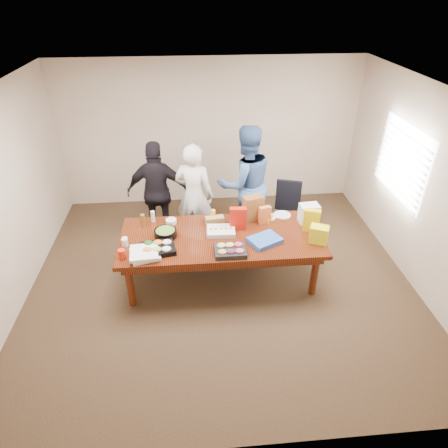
{
  "coord_description": "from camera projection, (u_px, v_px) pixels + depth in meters",
  "views": [
    {
      "loc": [
        -0.36,
        -4.5,
        3.78
      ],
      "look_at": [
        0.05,
        0.1,
        0.88
      ],
      "focal_mm": 31.35,
      "sensor_mm": 36.0,
      "label": 1
    }
  ],
  "objects": [
    {
      "name": "banana_bunch",
      "position": [
        263.0,
        217.0,
        5.78
      ],
      "size": [
        0.29,
        0.27,
        0.08
      ],
      "primitive_type": "cube",
      "rotation": [
        0.0,
        0.0,
        -0.66
      ],
      "color": "#FFB20F",
      "rests_on": "conference_table"
    },
    {
      "name": "bread_loaf",
      "position": [
        215.0,
        220.0,
        5.69
      ],
      "size": [
        0.28,
        0.15,
        0.11
      ],
      "primitive_type": "cube",
      "rotation": [
        0.0,
        0.0,
        0.12
      ],
      "color": "#9D7B45",
      "rests_on": "conference_table"
    },
    {
      "name": "sheet_cake",
      "position": [
        221.0,
        231.0,
        5.48
      ],
      "size": [
        0.4,
        0.31,
        0.07
      ],
      "primitive_type": "cube",
      "rotation": [
        0.0,
        0.0,
        -0.05
      ],
      "color": "white",
      "rests_on": "conference_table"
    },
    {
      "name": "dressing_bottle",
      "position": [
        143.0,
        221.0,
        5.59
      ],
      "size": [
        0.08,
        0.08,
        0.2
      ],
      "primitive_type": "cylinder",
      "rotation": [
        0.0,
        0.0,
        -0.26
      ],
      "color": "brown",
      "rests_on": "conference_table"
    },
    {
      "name": "clear_cup_a",
      "position": [
        125.0,
        242.0,
        5.21
      ],
      "size": [
        0.09,
        0.09,
        0.11
      ],
      "primitive_type": "cylinder",
      "rotation": [
        0.0,
        0.0,
        0.22
      ],
      "color": "white",
      "rests_on": "conference_table"
    },
    {
      "name": "pizza_box_upper",
      "position": [
        144.0,
        253.0,
        5.0
      ],
      "size": [
        0.38,
        0.38,
        0.04
      ],
      "primitive_type": "cube",
      "rotation": [
        0.0,
        0.0,
        0.08
      ],
      "color": "white",
      "rests_on": "pizza_box_lower"
    },
    {
      "name": "chip_bag_red",
      "position": [
        238.0,
        219.0,
        5.5
      ],
      "size": [
        0.24,
        0.11,
        0.34
      ],
      "primitive_type": "cube",
      "rotation": [
        0.0,
        0.0,
        -0.05
      ],
      "color": "red",
      "rests_on": "conference_table"
    },
    {
      "name": "plate_a",
      "position": [
        268.0,
        217.0,
        5.86
      ],
      "size": [
        0.27,
        0.27,
        0.01
      ],
      "primitive_type": "cylinder",
      "rotation": [
        0.0,
        0.0,
        0.11
      ],
      "color": "white",
      "rests_on": "conference_table"
    },
    {
      "name": "grocery_bag_yellow",
      "position": [
        319.0,
        234.0,
        5.25
      ],
      "size": [
        0.29,
        0.25,
        0.24
      ],
      "primitive_type": "cube",
      "rotation": [
        0.0,
        0.0,
        -0.43
      ],
      "color": "#CFD516",
      "rests_on": "conference_table"
    },
    {
      "name": "wall_back",
      "position": [
        210.0,
        134.0,
        7.22
      ],
      "size": [
        5.5,
        0.04,
        2.7
      ],
      "primitive_type": "cube",
      "color": "beige",
      "rests_on": "floor"
    },
    {
      "name": "window_panel",
      "position": [
        402.0,
        162.0,
        5.74
      ],
      "size": [
        0.03,
        1.4,
        1.1
      ],
      "primitive_type": "cube",
      "color": "white",
      "rests_on": "wall_right"
    },
    {
      "name": "wall_front",
      "position": [
        247.0,
        352.0,
        3.01
      ],
      "size": [
        5.5,
        0.04,
        2.7
      ],
      "primitive_type": "cube",
      "color": "beige",
      "rests_on": "floor"
    },
    {
      "name": "floor",
      "position": [
        221.0,
        278.0,
        5.84
      ],
      "size": [
        5.5,
        5.0,
        0.02
      ],
      "primitive_type": "cube",
      "color": "#47301E",
      "rests_on": "ground"
    },
    {
      "name": "clear_cup_b",
      "position": [
        125.0,
        241.0,
        5.24
      ],
      "size": [
        0.09,
        0.09,
        0.1
      ],
      "primitive_type": "cylinder",
      "rotation": [
        0.0,
        0.0,
        0.22
      ],
      "color": "white",
      "rests_on": "conference_table"
    },
    {
      "name": "veggie_tray",
      "position": [
        158.0,
        249.0,
        5.12
      ],
      "size": [
        0.5,
        0.42,
        0.07
      ],
      "primitive_type": "cube",
      "rotation": [
        0.0,
        0.0,
        0.18
      ],
      "color": "black",
      "rests_on": "conference_table"
    },
    {
      "name": "person_center",
      "position": [
        194.0,
        196.0,
        6.2
      ],
      "size": [
        0.73,
        0.59,
        1.73
      ],
      "primitive_type": "imported",
      "rotation": [
        0.0,
        0.0,
        2.83
      ],
      "color": "silver",
      "rests_on": "floor"
    },
    {
      "name": "dip_bowl_b",
      "position": [
        171.0,
        221.0,
        5.7
      ],
      "size": [
        0.17,
        0.17,
        0.06
      ],
      "primitive_type": "cylinder",
      "rotation": [
        0.0,
        0.0,
        -0.08
      ],
      "color": "silver",
      "rests_on": "conference_table"
    },
    {
      "name": "person_right",
      "position": [
        245.0,
        184.0,
        6.31
      ],
      "size": [
        1.09,
        0.94,
        1.95
      ],
      "primitive_type": "imported",
      "rotation": [
        0.0,
        0.0,
        3.37
      ],
      "color": "#3D5E91",
      "rests_on": "floor"
    },
    {
      "name": "person_left",
      "position": [
        158.0,
        192.0,
        6.32
      ],
      "size": [
        1.03,
        0.49,
        1.71
      ],
      "primitive_type": "imported",
      "rotation": [
        0.0,
        0.0,
        3.06
      ],
      "color": "black",
      "rests_on": "floor"
    },
    {
      "name": "wall_left",
      "position": [
        3.0,
        207.0,
        4.91
      ],
      "size": [
        0.04,
        5.0,
        2.7
      ],
      "primitive_type": "cube",
      "color": "beige",
      "rests_on": "floor"
    },
    {
      "name": "salad_bowl",
      "position": [
        165.0,
        233.0,
        5.4
      ],
      "size": [
        0.36,
        0.36,
        0.1
      ],
      "primitive_type": "cylinder",
      "rotation": [
        0.0,
        0.0,
        0.17
      ],
      "color": "black",
      "rests_on": "conference_table"
    },
    {
      "name": "office_chair",
      "position": [
        289.0,
        215.0,
        6.42
      ],
      "size": [
        0.63,
        0.63,
        0.98
      ],
      "primitive_type": "cube",
      "rotation": [
        0.0,
        0.0,
        -0.31
      ],
      "color": "black",
      "rests_on": "floor"
    },
    {
      "name": "kraft_bag",
      "position": [
        253.0,
        208.0,
        5.72
      ],
      "size": [
        0.32,
        0.24,
        0.37
      ],
      "primitive_type": "cube",
      "rotation": [
        0.0,
        0.0,
        0.3
      ],
      "color": "brown",
      "rests_on": "conference_table"
    },
    {
      "name": "window_blinds",
      "position": [
        399.0,
        162.0,
        5.74
      ],
      "size": [
        0.04,
        1.36,
        1.0
      ],
      "primitive_type": "cube",
      "color": "beige",
      "rests_on": "wall_right"
    },
    {
      "name": "chip_bag_blue",
      "position": [
        265.0,
        240.0,
        5.29
      ],
      "size": [
        0.51,
        0.46,
        0.06
      ],
      "primitive_type": "cube",
      "rotation": [
        0.0,
        0.0,
        0.47
      ],
      "color": "#2D57B5",
      "rests_on": "conference_table"
    },
    {
      "name": "grocery_bag_white",
      "position": [
        309.0,
        214.0,
        5.67
      ],
      "size": [
        0.29,
        0.21,
        0.29
      ],
      "primitive_type": "cube",
      "rotation": [
        0.0,
        0.0,
        0.09
      ],
      "color": "white",
      "rests_on": "conference_table"
    },
    {
      "name": "red_cup",
      "position": [
        122.0,
        254.0,
        4.98
      ],
      "size": [
        0.11,
        0.11,
        0.12
      ],
      "primitive_type": "cylinder",
      "rotation": [
        0.0,
        0.0,
        -0.19
      ],
      "color": "red",
      "rests_on": "conference_table"
    },
    {
      "name": "fruit_tray",
      "position": [
        230.0,
        251.0,
        5.09
      ],
      "size": [
        0.41,
        0.32,
        0.06
      ],
      "primitive_type": "cube",
      "rotation": [
        0.0,
        0.0,
        -0.0
      ],
      "color": "black",
      "rests_on": "conference_table"
    },
    {
      "name": "ranch_bottle",
      "position": [
        153.0,
        216.0,
        5.71
      ],
      "size": [
        0.06,
        0.06,
        0.17
      ],
      "primitive_type": "cylinder",
      "rotation": [
        0.0,
        0.0,
        -0.05
      ],
      "color": "white",
      "rests_on": "conference_table"
    },
    {
      "name": "pizza_box_lower",
      "position": [
        145.0,
        254.0,
        5.04
      ],
      "size": [
        0.43,
        0.43,
        0.04
      ],
      "primitive_type": "cube",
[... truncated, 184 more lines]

